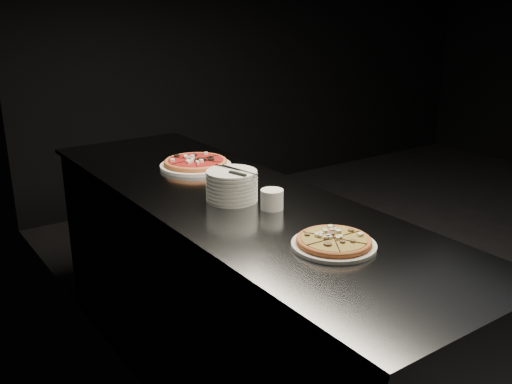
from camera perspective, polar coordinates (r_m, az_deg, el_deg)
floor at (r=4.21m, az=23.09°, el=-6.80°), size 5.00×5.00×0.00m
wall_left at (r=2.11m, az=-11.31°, el=10.20°), size 0.02×5.00×2.80m
wall_back at (r=5.55m, az=2.18°, el=15.47°), size 5.00×0.02×2.80m
counter at (r=2.58m, az=-2.37°, el=-10.03°), size 0.74×2.44×0.92m
pizza_mushroom at (r=1.91m, az=7.79°, el=-4.98°), size 0.28×0.28×0.03m
pizza_tomato at (r=2.81m, az=-6.05°, el=2.88°), size 0.35×0.35×0.04m
plate_stack at (r=2.32m, az=-2.44°, el=0.65°), size 0.21×0.21×0.12m
cutlery at (r=2.29m, az=-2.07°, el=2.13°), size 0.07×0.22×0.01m
ramekin at (r=2.22m, az=1.61°, el=-0.68°), size 0.09×0.09×0.08m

